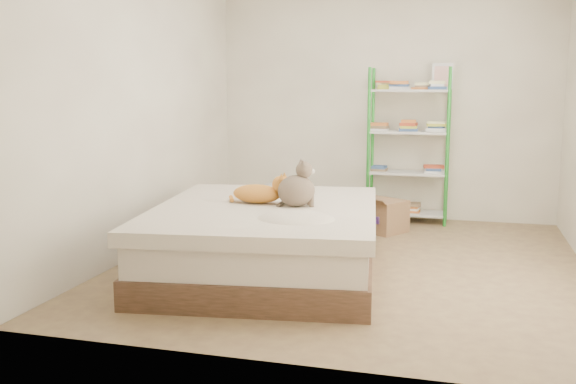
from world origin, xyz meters
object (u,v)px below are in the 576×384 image
(orange_cat, at_px, (257,191))
(white_bin, at_px, (284,200))
(shelf_unit, at_px, (409,139))
(grey_cat, at_px, (296,184))
(cardboard_box, at_px, (380,215))
(bed, at_px, (266,240))

(orange_cat, distance_m, white_bin, 2.26)
(shelf_unit, height_order, white_bin, shelf_unit)
(grey_cat, distance_m, cardboard_box, 1.88)
(bed, relative_size, white_bin, 5.80)
(shelf_unit, bearing_deg, bed, -111.52)
(orange_cat, bearing_deg, shelf_unit, 67.28)
(orange_cat, relative_size, shelf_unit, 0.28)
(cardboard_box, bearing_deg, shelf_unit, 100.30)
(cardboard_box, xyz_separation_m, white_bin, (-1.18, 0.51, 0.03))
(shelf_unit, relative_size, white_bin, 4.27)
(orange_cat, relative_size, grey_cat, 1.33)
(grey_cat, height_order, cardboard_box, grey_cat)
(grey_cat, height_order, shelf_unit, shelf_unit)
(grey_cat, height_order, white_bin, grey_cat)
(orange_cat, relative_size, white_bin, 1.18)
(grey_cat, bearing_deg, white_bin, -7.01)
(bed, bearing_deg, white_bin, 94.49)
(orange_cat, xyz_separation_m, white_bin, (-0.38, 2.18, -0.45))
(bed, relative_size, cardboard_box, 3.71)
(shelf_unit, bearing_deg, white_bin, -177.17)
(cardboard_box, bearing_deg, white_bin, -171.02)
(orange_cat, relative_size, cardboard_box, 0.75)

